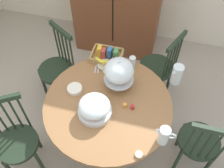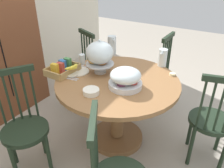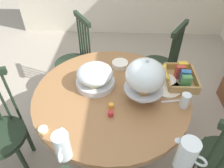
{
  "view_description": "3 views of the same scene",
  "coord_description": "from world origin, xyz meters",
  "px_view_note": "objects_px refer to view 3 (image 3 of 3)",
  "views": [
    {
      "loc": [
        0.38,
        -1.32,
        2.7
      ],
      "look_at": [
        0.02,
        0.08,
        0.84
      ],
      "focal_mm": 41.31,
      "sensor_mm": 36.0,
      "label": 1
    },
    {
      "loc": [
        -1.59,
        -1.01,
        1.72
      ],
      "look_at": [
        -0.08,
        -0.07,
        0.74
      ],
      "focal_mm": 35.54,
      "sensor_mm": 36.0,
      "label": 2
    },
    {
      "loc": [
        1.16,
        -0.02,
        1.82
      ],
      "look_at": [
        -0.08,
        -0.07,
        0.74
      ],
      "focal_mm": 33.45,
      "sensor_mm": 36.0,
      "label": 3
    }
  ],
  "objects_px": {
    "windsor_chair_far_side": "(159,67)",
    "cereal_bowl": "(120,64)",
    "pastry_stand_with_dome": "(145,77)",
    "windsor_chair_facing_door": "(224,164)",
    "drinking_glass": "(185,101)",
    "windsor_chair_near_window": "(0,134)",
    "orange_juice_pitcher": "(63,147)",
    "fruit_platter_covered": "(95,77)",
    "windsor_chair_host_seat": "(75,63)",
    "dining_table": "(111,112)",
    "china_plate_small": "(167,79)",
    "butter_dish": "(43,130)",
    "milk_pitcher": "(186,156)",
    "china_plate_large": "(167,88)",
    "cereal_basket": "(180,77)"
  },
  "relations": [
    {
      "from": "windsor_chair_host_seat",
      "to": "orange_juice_pitcher",
      "type": "height_order",
      "value": "windsor_chair_host_seat"
    },
    {
      "from": "pastry_stand_with_dome",
      "to": "drinking_glass",
      "type": "xyz_separation_m",
      "value": [
        0.07,
        0.28,
        -0.14
      ]
    },
    {
      "from": "pastry_stand_with_dome",
      "to": "cereal_bowl",
      "type": "xyz_separation_m",
      "value": [
        -0.38,
        -0.17,
        -0.18
      ]
    },
    {
      "from": "china_plate_large",
      "to": "dining_table",
      "type": "bearing_deg",
      "value": -81.36
    },
    {
      "from": "windsor_chair_far_side",
      "to": "drinking_glass",
      "type": "height_order",
      "value": "windsor_chair_far_side"
    },
    {
      "from": "cereal_basket",
      "to": "windsor_chair_far_side",
      "type": "bearing_deg",
      "value": -176.14
    },
    {
      "from": "windsor_chair_facing_door",
      "to": "orange_juice_pitcher",
      "type": "distance_m",
      "value": 1.12
    },
    {
      "from": "windsor_chair_host_seat",
      "to": "drinking_glass",
      "type": "xyz_separation_m",
      "value": [
        0.88,
        0.96,
        0.34
      ]
    },
    {
      "from": "orange_juice_pitcher",
      "to": "butter_dish",
      "type": "distance_m",
      "value": 0.25
    },
    {
      "from": "windsor_chair_facing_door",
      "to": "windsor_chair_host_seat",
      "type": "relative_size",
      "value": 1.0
    },
    {
      "from": "dining_table",
      "to": "china_plate_small",
      "type": "bearing_deg",
      "value": 109.47
    },
    {
      "from": "windsor_chair_facing_door",
      "to": "drinking_glass",
      "type": "bearing_deg",
      "value": -133.03
    },
    {
      "from": "china_plate_large",
      "to": "cereal_basket",
      "type": "bearing_deg",
      "value": 130.81
    },
    {
      "from": "dining_table",
      "to": "windsor_chair_facing_door",
      "type": "height_order",
      "value": "windsor_chair_facing_door"
    },
    {
      "from": "dining_table",
      "to": "fruit_platter_covered",
      "type": "relative_size",
      "value": 3.93
    },
    {
      "from": "dining_table",
      "to": "china_plate_large",
      "type": "relative_size",
      "value": 5.36
    },
    {
      "from": "drinking_glass",
      "to": "dining_table",
      "type": "bearing_deg",
      "value": -102.73
    },
    {
      "from": "cereal_basket",
      "to": "cereal_bowl",
      "type": "distance_m",
      "value": 0.51
    },
    {
      "from": "dining_table",
      "to": "butter_dish",
      "type": "xyz_separation_m",
      "value": [
        0.37,
        -0.41,
        0.23
      ]
    },
    {
      "from": "windsor_chair_near_window",
      "to": "cereal_basket",
      "type": "bearing_deg",
      "value": 104.61
    },
    {
      "from": "milk_pitcher",
      "to": "drinking_glass",
      "type": "bearing_deg",
      "value": 166.94
    },
    {
      "from": "china_plate_large",
      "to": "windsor_chair_far_side",
      "type": "bearing_deg",
      "value": 174.13
    },
    {
      "from": "windsor_chair_near_window",
      "to": "orange_juice_pitcher",
      "type": "height_order",
      "value": "windsor_chair_near_window"
    },
    {
      "from": "windsor_chair_far_side",
      "to": "pastry_stand_with_dome",
      "type": "bearing_deg",
      "value": -18.59
    },
    {
      "from": "windsor_chair_far_side",
      "to": "cereal_bowl",
      "type": "distance_m",
      "value": 0.67
    },
    {
      "from": "milk_pitcher",
      "to": "china_plate_small",
      "type": "xyz_separation_m",
      "value": [
        -0.72,
        0.03,
        -0.08
      ]
    },
    {
      "from": "orange_juice_pitcher",
      "to": "cereal_bowl",
      "type": "xyz_separation_m",
      "value": [
        -0.87,
        0.3,
        -0.06
      ]
    },
    {
      "from": "windsor_chair_facing_door",
      "to": "windsor_chair_near_window",
      "type": "bearing_deg",
      "value": -96.13
    },
    {
      "from": "orange_juice_pitcher",
      "to": "cereal_basket",
      "type": "relative_size",
      "value": 0.59
    },
    {
      "from": "windsor_chair_near_window",
      "to": "dining_table",
      "type": "bearing_deg",
      "value": 103.4
    },
    {
      "from": "windsor_chair_far_side",
      "to": "pastry_stand_with_dome",
      "type": "distance_m",
      "value": 0.96
    },
    {
      "from": "windsor_chair_facing_door",
      "to": "fruit_platter_covered",
      "type": "bearing_deg",
      "value": -116.7
    },
    {
      "from": "fruit_platter_covered",
      "to": "windsor_chair_far_side",
      "type": "bearing_deg",
      "value": 136.59
    },
    {
      "from": "windsor_chair_near_window",
      "to": "china_plate_large",
      "type": "height_order",
      "value": "windsor_chair_near_window"
    },
    {
      "from": "china_plate_small",
      "to": "drinking_glass",
      "type": "relative_size",
      "value": 1.36
    },
    {
      "from": "orange_juice_pitcher",
      "to": "china_plate_small",
      "type": "bearing_deg",
      "value": 135.24
    },
    {
      "from": "orange_juice_pitcher",
      "to": "china_plate_small",
      "type": "height_order",
      "value": "orange_juice_pitcher"
    },
    {
      "from": "windsor_chair_host_seat",
      "to": "fruit_platter_covered",
      "type": "distance_m",
      "value": 0.84
    },
    {
      "from": "windsor_chair_host_seat",
      "to": "china_plate_small",
      "type": "xyz_separation_m",
      "value": [
        0.61,
        0.88,
        0.3
      ]
    },
    {
      "from": "windsor_chair_facing_door",
      "to": "china_plate_small",
      "type": "height_order",
      "value": "windsor_chair_facing_door"
    },
    {
      "from": "dining_table",
      "to": "fruit_platter_covered",
      "type": "distance_m",
      "value": 0.34
    },
    {
      "from": "windsor_chair_host_seat",
      "to": "drinking_glass",
      "type": "height_order",
      "value": "windsor_chair_host_seat"
    },
    {
      "from": "windsor_chair_host_seat",
      "to": "butter_dish",
      "type": "relative_size",
      "value": 16.25
    },
    {
      "from": "milk_pitcher",
      "to": "cereal_basket",
      "type": "xyz_separation_m",
      "value": [
        -0.72,
        0.12,
        -0.05
      ]
    },
    {
      "from": "windsor_chair_near_window",
      "to": "drinking_glass",
      "type": "relative_size",
      "value": 8.86
    },
    {
      "from": "pastry_stand_with_dome",
      "to": "windsor_chair_host_seat",
      "type": "bearing_deg",
      "value": -140.2
    },
    {
      "from": "cereal_bowl",
      "to": "china_plate_large",
      "type": "bearing_deg",
      "value": 53.09
    },
    {
      "from": "windsor_chair_facing_door",
      "to": "orange_juice_pitcher",
      "type": "bearing_deg",
      "value": -82.17
    },
    {
      "from": "pastry_stand_with_dome",
      "to": "orange_juice_pitcher",
      "type": "relative_size",
      "value": 1.84
    },
    {
      "from": "windsor_chair_facing_door",
      "to": "windsor_chair_host_seat",
      "type": "bearing_deg",
      "value": -132.72
    }
  ]
}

